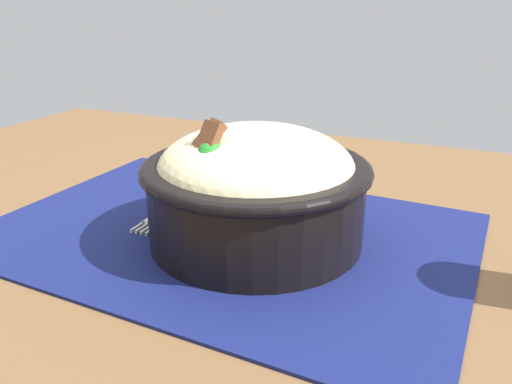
{
  "coord_description": "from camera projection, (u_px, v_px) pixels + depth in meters",
  "views": [
    {
      "loc": [
        -0.21,
        0.41,
        0.96
      ],
      "look_at": [
        -0.02,
        -0.01,
        0.78
      ],
      "focal_mm": 36.15,
      "sensor_mm": 36.0,
      "label": 1
    }
  ],
  "objects": [
    {
      "name": "table",
      "position": [
        232.0,
        300.0,
        0.54
      ],
      "size": [
        1.19,
        0.89,
        0.73
      ],
      "color": "brown",
      "rests_on": "ground_plane"
    },
    {
      "name": "placemat",
      "position": [
        226.0,
        232.0,
        0.53
      ],
      "size": [
        0.49,
        0.35,
        0.0
      ],
      "primitive_type": "cube",
      "rotation": [
        0.0,
        0.0,
        -0.04
      ],
      "color": "#11194C",
      "rests_on": "table"
    },
    {
      "name": "bowl",
      "position": [
        256.0,
        185.0,
        0.49
      ],
      "size": [
        0.23,
        0.23,
        0.13
      ],
      "color": "black",
      "rests_on": "placemat"
    },
    {
      "name": "fork",
      "position": [
        169.0,
        212.0,
        0.57
      ],
      "size": [
        0.02,
        0.13,
        0.0
      ],
      "color": "#BBBBBB",
      "rests_on": "placemat"
    }
  ]
}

